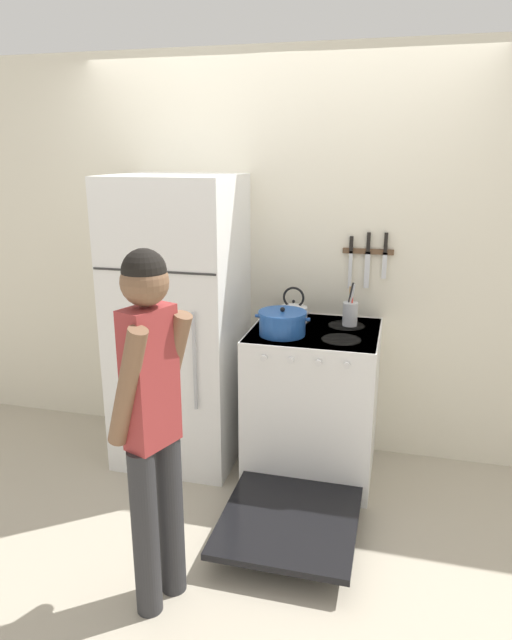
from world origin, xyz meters
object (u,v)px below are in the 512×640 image
(stove_range, at_px, (312,405))
(utensil_jar, at_px, (350,313))
(dutch_oven_pot, at_px, (282,323))
(tea_kettle, at_px, (294,311))
(person, at_px, (152,415))
(refrigerator, at_px, (179,323))

(stove_range, bearing_deg, utensil_jar, 44.27)
(dutch_oven_pot, distance_m, utensil_jar, 0.46)
(stove_range, bearing_deg, tea_kettle, 131.57)
(stove_range, height_order, person, person)
(dutch_oven_pot, relative_size, utensil_jar, 1.20)
(tea_kettle, bearing_deg, utensil_jar, 1.23)
(refrigerator, bearing_deg, dutch_oven_pot, -11.41)
(tea_kettle, height_order, utensil_jar, utensil_jar)
(refrigerator, xyz_separation_m, tea_kettle, (0.71, 0.14, 0.09))
(stove_range, relative_size, tea_kettle, 6.51)
(refrigerator, distance_m, dutch_oven_pot, 0.71)
(tea_kettle, height_order, person, person)
(stove_range, bearing_deg, dutch_oven_pot, -149.64)
(dutch_oven_pot, distance_m, person, 1.16)
(stove_range, relative_size, dutch_oven_pot, 4.52)
(refrigerator, xyz_separation_m, utensil_jar, (1.05, 0.14, 0.10))
(utensil_jar, xyz_separation_m, person, (-0.66, -1.40, -0.10))
(stove_range, height_order, dutch_oven_pot, dutch_oven_pot)
(tea_kettle, xyz_separation_m, person, (-0.32, -1.39, -0.08))
(dutch_oven_pot, relative_size, tea_kettle, 1.44)
(stove_range, relative_size, person, 0.90)
(person, bearing_deg, stove_range, -0.60)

